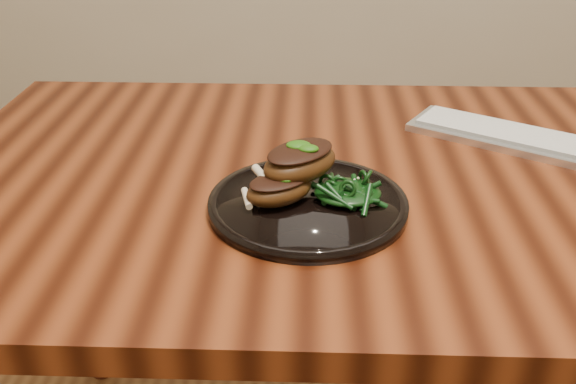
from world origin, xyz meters
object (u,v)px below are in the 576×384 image
(keyboard, at_px, (524,139))
(lamb_chop_front, at_px, (279,189))
(plate, at_px, (308,204))
(desk, at_px, (451,219))
(greens_heap, at_px, (348,188))

(keyboard, bearing_deg, lamb_chop_front, -148.47)
(lamb_chop_front, bearing_deg, keyboard, 31.53)
(plate, height_order, lamb_chop_front, lamb_chop_front)
(plate, distance_m, lamb_chop_front, 0.05)
(desk, height_order, greens_heap, greens_heap)
(plate, relative_size, lamb_chop_front, 2.43)
(plate, bearing_deg, greens_heap, 5.19)
(plate, height_order, greens_heap, greens_heap)
(keyboard, bearing_deg, plate, -146.83)
(lamb_chop_front, relative_size, keyboard, 0.29)
(desk, distance_m, keyboard, 0.19)
(plate, bearing_deg, lamb_chop_front, -165.97)
(plate, height_order, keyboard, keyboard)
(desk, xyz_separation_m, keyboard, (0.13, 0.11, 0.09))
(greens_heap, bearing_deg, plate, -174.81)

